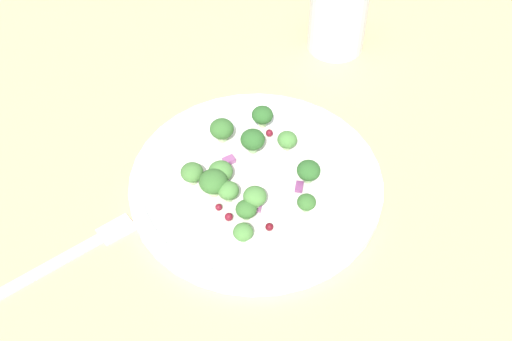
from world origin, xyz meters
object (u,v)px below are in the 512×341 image
Objects in this scene: broccoli_floret_0 at (307,202)px; broccoli_floret_2 at (222,129)px; broccoli_floret_1 at (253,140)px; water_glass at (338,14)px; plate at (256,182)px; fork at (60,260)px.

broccoli_floret_2 is (3.16, 13.19, 0.13)cm from broccoli_floret_0.
water_glass is (23.03, 3.09, 1.77)cm from broccoli_floret_1.
broccoli_floret_0 is 29.53cm from water_glass.
plate is 9.99× the size of broccoli_floret_2.
plate is 2.70× the size of water_glass.
broccoli_floret_2 is at bearing 76.51° from broccoli_floret_0.
broccoli_floret_1 is 3.90cm from broccoli_floret_2.
fork is (-18.36, 16.97, -2.72)cm from broccoli_floret_0.
plate is 13.79× the size of broccoli_floret_0.
fork is at bearing 151.84° from plate.
water_glass reaches higher than fork.
fork is (-22.03, 7.64, -3.04)cm from broccoli_floret_1.
water_glass is at bearing 12.27° from plate.
broccoli_floret_0 is 0.11× the size of fork.
broccoli_floret_0 reaches higher than fork.
broccoli_floret_0 reaches higher than plate.
broccoli_floret_2 is at bearing -9.97° from fork.
broccoli_floret_1 is 0.27× the size of water_glass.
fork is at bearing 174.24° from water_glass.
broccoli_floret_0 is at bearing -111.46° from broccoli_floret_1.
broccoli_floret_2 is 22.04cm from fork.
broccoli_floret_0 is 25.15cm from fork.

